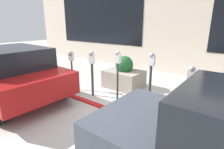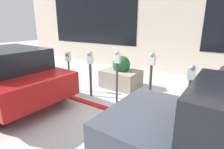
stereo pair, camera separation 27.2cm
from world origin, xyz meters
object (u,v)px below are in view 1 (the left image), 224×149
(parking_meter_nearest, at_px, (190,88))
(parking_meter_middle, at_px, (118,68))
(parking_meter_fourth, at_px, (92,66))
(planter_box, at_px, (124,76))
(parked_car_middle, at_px, (10,72))
(parking_meter_second, at_px, (151,75))
(parking_meter_farthest, at_px, (71,61))

(parking_meter_nearest, bearing_deg, parking_meter_middle, 0.68)
(parking_meter_nearest, xyz_separation_m, parking_meter_fourth, (2.78, 0.04, 0.10))
(parking_meter_middle, distance_m, planter_box, 1.46)
(parking_meter_nearest, xyz_separation_m, parked_car_middle, (4.60, 1.62, -0.05))
(planter_box, bearing_deg, parking_meter_second, 141.94)
(parking_meter_second, relative_size, planter_box, 1.23)
(parked_car_middle, bearing_deg, parking_meter_nearest, -158.38)
(parking_meter_second, relative_size, parked_car_middle, 0.37)
(parking_meter_second, distance_m, parking_meter_farthest, 2.82)
(parking_meter_farthest, height_order, planter_box, parking_meter_farthest)
(parking_meter_nearest, distance_m, parking_meter_fourth, 2.78)
(parking_meter_second, bearing_deg, parking_meter_middle, -0.65)
(parking_meter_fourth, bearing_deg, parking_meter_second, -179.66)
(parking_meter_middle, relative_size, parking_meter_farthest, 1.13)
(parking_meter_second, distance_m, planter_box, 2.04)
(parking_meter_middle, bearing_deg, parked_car_middle, 30.22)
(parking_meter_farthest, xyz_separation_m, planter_box, (-1.28, -1.23, -0.57))
(parking_meter_nearest, relative_size, parking_meter_fourth, 0.95)
(parking_meter_farthest, bearing_deg, parking_meter_middle, -179.07)
(parking_meter_farthest, distance_m, parked_car_middle, 1.81)
(parked_car_middle, bearing_deg, parking_meter_fourth, -136.83)
(parking_meter_nearest, distance_m, parking_meter_second, 0.90)
(parking_meter_farthest, bearing_deg, parked_car_middle, 60.42)
(parking_meter_fourth, xyz_separation_m, parked_car_middle, (1.82, 1.58, -0.15))
(parked_car_middle, bearing_deg, parking_meter_second, -154.66)
(parking_meter_second, height_order, parked_car_middle, parking_meter_second)
(parking_meter_second, bearing_deg, parked_car_middle, 23.16)
(parking_meter_nearest, distance_m, parking_meter_farthest, 3.71)
(parking_meter_farthest, distance_m, planter_box, 1.86)
(parking_meter_second, height_order, planter_box, parking_meter_second)
(parking_meter_middle, height_order, parking_meter_farthest, parking_meter_middle)
(parking_meter_fourth, relative_size, parking_meter_farthest, 1.07)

